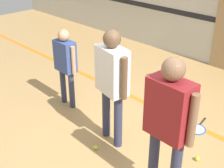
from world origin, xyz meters
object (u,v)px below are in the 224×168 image
Objects in this scene: person_student_left at (65,60)px; racket_spare_on_floor at (197,128)px; tennis_ball_by_spare_racket at (182,121)px; person_instructor at (112,76)px; tennis_ball_near_instructor at (96,147)px; tennis_ball_stray_left at (197,159)px; person_student_right at (169,116)px.

racket_spare_on_floor is (2.01, 0.95, -0.83)m from person_student_left.
person_instructor is at bearing -113.05° from tennis_ball_by_spare_racket.
person_instructor is 1.69m from racket_spare_on_floor.
person_student_left is at bearing 158.81° from tennis_ball_near_instructor.
tennis_ball_stray_left is (2.41, 0.31, -0.81)m from person_student_left.
tennis_ball_by_spare_racket is (-0.26, -0.01, 0.02)m from racket_spare_on_floor.
tennis_ball_by_spare_racket is (1.74, 0.94, -0.81)m from person_student_left.
tennis_ball_stray_left is at bearing 34.69° from person_instructor.
tennis_ball_near_instructor is at bearing 143.38° from racket_spare_on_floor.
person_student_right is at bearing -173.90° from racket_spare_on_floor.
tennis_ball_by_spare_racket is at bearing 29.84° from person_student_left.
tennis_ball_by_spare_racket is (-0.66, 1.40, -1.02)m from person_student_right.
tennis_ball_near_instructor and tennis_ball_by_spare_racket have the same top height.
tennis_ball_near_instructor and tennis_ball_stray_left have the same top height.
tennis_ball_stray_left is (0.00, 0.78, -1.02)m from person_student_right.
person_instructor is at bearing -11.78° from person_student_right.
tennis_ball_near_instructor is at bearing -79.27° from person_instructor.
person_student_left reaches higher than tennis_ball_near_instructor.
tennis_ball_near_instructor is (-1.13, -0.03, -1.02)m from person_student_right.
tennis_ball_by_spare_racket reaches higher than racket_spare_on_floor.
person_student_left is 2.56m from tennis_ball_stray_left.
tennis_ball_stray_left is at bearing 35.29° from tennis_ball_near_instructor.
racket_spare_on_floor is 8.34× the size of tennis_ball_stray_left.
tennis_ball_near_instructor is (-0.74, -1.44, 0.02)m from racket_spare_on_floor.
tennis_ball_by_spare_racket is at bearing 83.51° from racket_spare_on_floor.
tennis_ball_by_spare_racket is 1.00× the size of tennis_ball_stray_left.
person_student_left is at bearing 105.89° from racket_spare_on_floor.
person_student_right is 25.89× the size of tennis_ball_near_instructor.
person_instructor reaches higher than racket_spare_on_floor.
tennis_ball_near_instructor is 1.00× the size of tennis_ball_by_spare_racket.
tennis_ball_by_spare_racket is at bearing 78.30° from person_instructor.
person_student_right reaches higher than racket_spare_on_floor.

